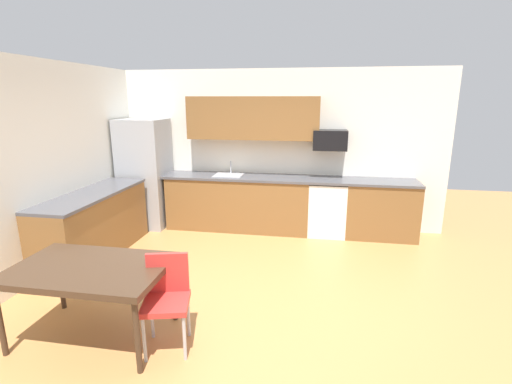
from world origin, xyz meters
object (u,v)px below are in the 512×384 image
microwave (330,140)px  chair_near_table (167,294)px  dining_table (90,272)px  refrigerator (145,174)px  oven_range (327,207)px

microwave → chair_near_table: microwave is taller
chair_near_table → dining_table: bearing=-178.9°
microwave → dining_table: 4.08m
refrigerator → chair_near_table: (1.69, -3.13, -0.43)m
oven_range → chair_near_table: (-1.47, -3.21, 0.05)m
dining_table → refrigerator: bearing=107.0°
refrigerator → microwave: refrigerator is taller
dining_table → chair_near_table: bearing=1.1°
microwave → dining_table: bearing=-123.5°
refrigerator → microwave: size_ratio=3.47×
oven_range → dining_table: oven_range is taller
refrigerator → chair_near_table: refrigerator is taller
refrigerator → oven_range: refrigerator is taller
oven_range → chair_near_table: oven_range is taller
dining_table → chair_near_table: size_ratio=1.65×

